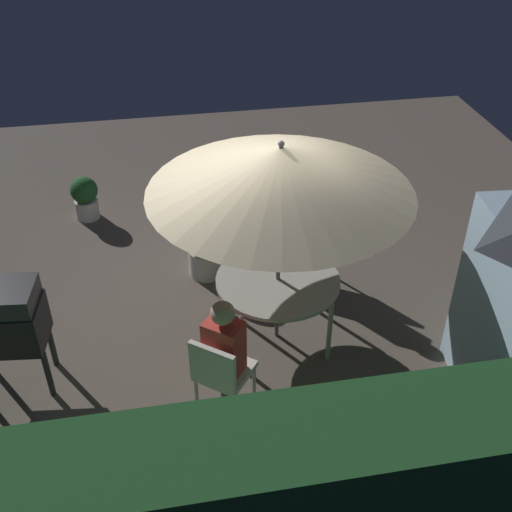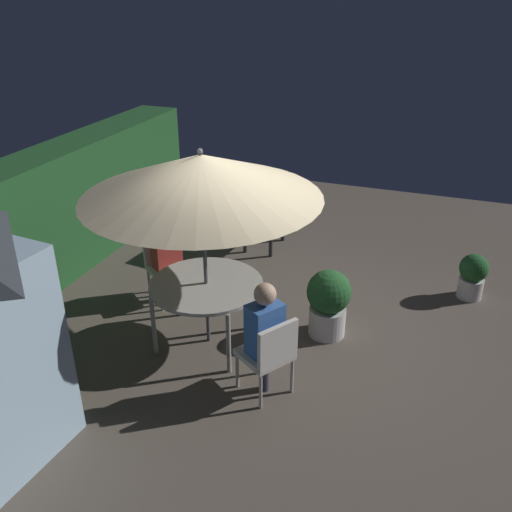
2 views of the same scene
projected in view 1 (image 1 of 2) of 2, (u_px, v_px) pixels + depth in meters
name	position (u px, v px, depth m)	size (l,w,h in m)	color
ground_plane	(223.00, 296.00, 7.51)	(11.00, 11.00, 0.00)	brown
patio_table	(278.00, 283.00, 6.54)	(1.28, 1.28, 0.78)	#B2ADA3
patio_umbrella	(281.00, 170.00, 5.78)	(2.53, 2.53, 2.32)	#4C4C51
bbq_grill	(4.00, 319.00, 5.89)	(0.75, 0.58, 1.20)	black
chair_near_shed	(220.00, 371.00, 5.79)	(0.65, 0.65, 0.90)	silver
chair_far_side	(313.00, 241.00, 7.53)	(0.64, 0.64, 0.90)	silver
potted_plant_by_shed	(85.00, 197.00, 8.76)	(0.38, 0.38, 0.63)	silver
potted_plant_by_grill	(205.00, 243.00, 7.63)	(0.52, 0.52, 0.84)	silver
person_in_red	(224.00, 344.00, 5.70)	(0.42, 0.40, 1.26)	#CC3D33
person_in_blue	(312.00, 226.00, 7.31)	(0.42, 0.39, 1.26)	#3866B2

